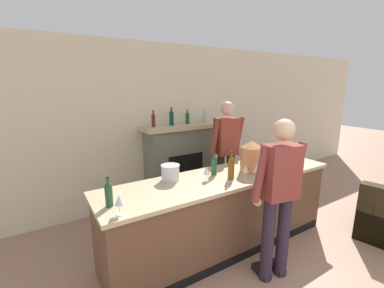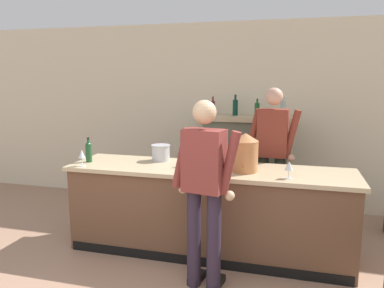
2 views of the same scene
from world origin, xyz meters
The scene contains 16 objects.
wall_back_panel centered at (0.00, 4.00, 1.38)m, with size 12.00×0.07×2.75m.
bar_counter centered at (0.16, 2.24, 0.49)m, with size 3.12×0.79×0.97m.
fireplace_stone centered at (0.37, 3.74, 0.71)m, with size 1.35×0.52×1.70m.
potted_plant_corner centered at (2.38, 3.35, 0.24)m, with size 0.41×0.42×0.69m.
person_customer centered at (0.29, 1.51, 0.97)m, with size 0.65×0.36×1.75m.
person_bartender centered at (0.79, 2.97, 1.01)m, with size 0.66×0.32×1.82m.
copper_dispenser centered at (0.56, 2.19, 1.17)m, with size 0.28×0.31×0.41m.
ice_bucket_steel centered at (-0.47, 2.46, 1.06)m, with size 0.22×0.22×0.19m.
wine_bottle_riesling_slim centered at (-1.25, 2.17, 1.10)m, with size 0.07×0.07×0.29m.
wine_bottle_cabernet_heavy centered at (0.16, 2.11, 1.12)m, with size 0.07×0.07×0.34m.
wine_bottle_chardonnay_pale centered at (0.09, 2.35, 1.10)m, with size 0.07×0.07×0.28m.
wine_glass_front_left centered at (0.42, 1.96, 1.10)m, with size 0.08×0.08×0.18m.
wine_glass_front_right centered at (-0.11, 2.23, 1.09)m, with size 0.08×0.08×0.17m.
wine_glass_mid_counter centered at (0.30, 2.02, 1.10)m, with size 0.08×0.08×0.18m.
wine_glass_back_row centered at (-1.21, 1.96, 1.10)m, with size 0.08×0.08×0.18m.
wine_glass_near_bucket centered at (1.01, 2.03, 1.09)m, with size 0.08×0.08×0.17m.
Camera 1 is at (-1.76, -0.09, 2.06)m, focal length 24.00 mm.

